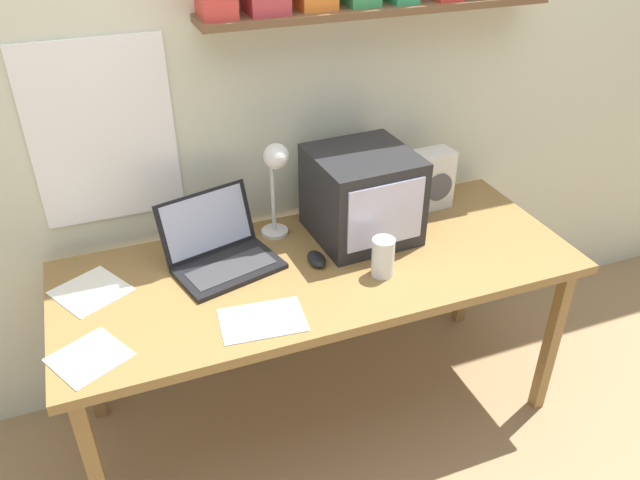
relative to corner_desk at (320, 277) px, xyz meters
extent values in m
plane|color=#9E7D56|center=(0.00, 0.00, -0.67)|extent=(12.00, 12.00, 0.00)
cube|color=beige|center=(0.00, 0.44, 0.63)|extent=(5.60, 0.06, 2.60)
cube|color=white|center=(-0.63, 0.41, 0.49)|extent=(0.48, 0.01, 0.64)
cube|color=brown|center=(0.35, 0.32, 0.84)|extent=(1.28, 0.18, 0.02)
cube|color=olive|center=(0.00, 0.00, 0.04)|extent=(1.83, 0.73, 0.03)
cube|color=olive|center=(-0.85, -0.30, -0.33)|extent=(0.04, 0.05, 0.69)
cube|color=olive|center=(0.85, -0.30, -0.33)|extent=(0.04, 0.05, 0.69)
cube|color=olive|center=(-0.85, 0.30, -0.33)|extent=(0.04, 0.05, 0.69)
cube|color=olive|center=(0.85, 0.30, -0.33)|extent=(0.04, 0.05, 0.69)
cube|color=#232326|center=(0.22, 0.14, 0.22)|extent=(0.38, 0.37, 0.33)
cube|color=silver|center=(0.23, -0.04, 0.23)|extent=(0.29, 0.02, 0.24)
cube|color=black|center=(-0.31, 0.08, 0.07)|extent=(0.40, 0.31, 0.02)
cube|color=#38383A|center=(-0.31, 0.06, 0.08)|extent=(0.32, 0.20, 0.00)
cube|color=black|center=(-0.35, 0.22, 0.18)|extent=(0.36, 0.16, 0.22)
cube|color=silver|center=(-0.35, 0.22, 0.18)|extent=(0.32, 0.15, 0.20)
cylinder|color=silver|center=(-0.09, 0.26, 0.06)|extent=(0.10, 0.10, 0.01)
cylinder|color=silver|center=(-0.09, 0.26, 0.24)|extent=(0.02, 0.02, 0.33)
sphere|color=silver|center=(-0.08, 0.20, 0.40)|extent=(0.09, 0.09, 0.09)
cylinder|color=white|center=(0.18, -0.13, 0.13)|extent=(0.08, 0.08, 0.14)
cylinder|color=#CC3D47|center=(0.18, -0.13, 0.11)|extent=(0.07, 0.07, 0.10)
cube|color=silver|center=(0.57, 0.24, 0.18)|extent=(0.16, 0.11, 0.24)
cylinder|color=#4C4C51|center=(0.58, 0.18, 0.17)|extent=(0.12, 0.01, 0.12)
ellipsoid|color=black|center=(-0.01, 0.01, 0.07)|extent=(0.06, 0.11, 0.03)
cube|color=silver|center=(-0.28, -0.23, 0.06)|extent=(0.28, 0.20, 0.00)
cube|color=white|center=(-0.79, -0.21, 0.06)|extent=(0.26, 0.25, 0.00)
cube|color=white|center=(-0.77, 0.12, 0.06)|extent=(0.28, 0.28, 0.00)
camera|label=1|loc=(-0.66, -1.70, 1.30)|focal=35.00mm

